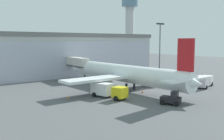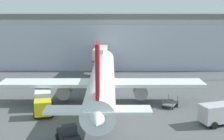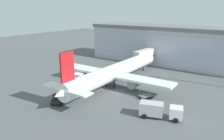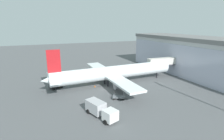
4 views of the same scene
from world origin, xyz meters
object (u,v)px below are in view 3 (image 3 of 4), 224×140
Objects in this scene: fuel_truck at (159,110)px; safety_cone_wingtip at (71,75)px; catering_truck at (77,79)px; baggage_cart at (146,96)px; jet_bridge at (148,53)px; safety_cone_nose at (102,91)px; airplane at (115,72)px; pushback_tug at (59,99)px.

safety_cone_wingtip is at bearing 145.62° from fuel_truck.
baggage_cart is at bearing 83.37° from catering_truck.
jet_bridge is 4.28× the size of baggage_cart.
baggage_cart reaches higher than safety_cone_nose.
baggage_cart is at bearing -3.42° from safety_cone_wingtip.
airplane reaches higher than fuel_truck.
fuel_truck is (17.29, -29.36, -3.22)m from jet_bridge.
safety_cone_nose is at bearing 133.31° from baggage_cart.
safety_cone_nose is at bearing -178.25° from airplane.
airplane is 10.92m from baggage_cart.
jet_bridge is at bearing 1.95° from airplane.
fuel_truck is (24.04, -4.22, 0.00)m from catering_truck.
jet_bridge is 35.93m from pushback_tug.
fuel_truck is 16.12m from safety_cone_nose.
jet_bridge reaches higher than fuel_truck.
catering_truck is at bearing 150.39° from fuel_truck.
catering_truck reaches higher than baggage_cart.
catering_truck reaches higher than pushback_tug.
catering_truck reaches higher than safety_cone_nose.
pushback_tug is at bearing 13.01° from catering_truck.
baggage_cart is at bearing -150.47° from jet_bridge.
pushback_tug is at bearing -179.33° from jet_bridge.
baggage_cart is (-5.85, 6.49, -0.97)m from fuel_truck.
safety_cone_nose and safety_cone_wingtip have the same top height.
airplane is 5.19× the size of fuel_truck.
baggage_cart is at bearing -69.55° from pushback_tug.
catering_truck is at bearing 2.26° from pushback_tug.
safety_cone_wingtip is (-14.28, -1.39, -3.14)m from airplane.
fuel_truck is at bearing 66.30° from catering_truck.
pushback_tug is (-18.71, -6.35, -0.49)m from fuel_truck.
airplane reaches higher than safety_cone_nose.
pushback_tug is (-12.87, -12.84, 0.47)m from baggage_cart.
catering_truck and fuel_truck have the same top height.
airplane reaches higher than pushback_tug.
baggage_cart is at bearing 15.76° from safety_cone_nose.
catering_truck is 18.36m from baggage_cart.
airplane is 10.80× the size of pushback_tug.
airplane is at bearing 130.05° from fuel_truck.
jet_bridge is at bearing 151.22° from catering_truck.
pushback_tug is 6.65× the size of safety_cone_wingtip.
baggage_cart is 10.17m from safety_cone_nose.
baggage_cart is (11.44, -22.87, -4.19)m from jet_bridge.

